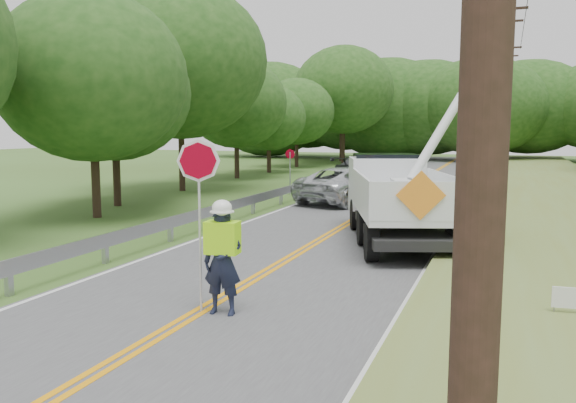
% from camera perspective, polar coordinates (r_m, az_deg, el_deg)
% --- Properties ---
extents(ground, '(140.00, 140.00, 0.00)m').
position_cam_1_polar(ground, '(9.81, -12.77, -12.92)').
color(ground, '#39531D').
rests_on(ground, ground).
extents(road, '(7.20, 96.00, 0.03)m').
position_cam_1_polar(road, '(22.50, 7.20, -1.37)').
color(road, '#49494B').
rests_on(road, ground).
extents(guardrail, '(0.18, 48.00, 0.77)m').
position_cam_1_polar(guardrail, '(24.51, -1.46, 0.67)').
color(guardrail, '#9D9EA4').
rests_on(guardrail, ground).
extents(utility_poles, '(1.60, 43.30, 10.00)m').
position_cam_1_polar(utility_poles, '(24.74, 20.65, 11.21)').
color(utility_poles, black).
rests_on(utility_poles, ground).
extents(tall_grass_verge, '(7.00, 96.00, 0.30)m').
position_cam_1_polar(tall_grass_verge, '(21.98, 25.52, -1.86)').
color(tall_grass_verge, olive).
rests_on(tall_grass_verge, ground).
extents(treeline_left, '(10.97, 55.91, 11.48)m').
position_cam_1_polar(treeline_left, '(41.35, -1.82, 11.10)').
color(treeline_left, '#332319').
rests_on(treeline_left, ground).
extents(treeline_horizon, '(57.42, 13.85, 10.89)m').
position_cam_1_polar(treeline_horizon, '(63.98, 16.16, 8.86)').
color(treeline_horizon, '#1D4614').
rests_on(treeline_horizon, ground).
extents(flagger, '(1.17, 0.53, 3.13)m').
position_cam_1_polar(flagger, '(10.47, -6.49, -5.04)').
color(flagger, '#191E33').
rests_on(flagger, road).
extents(bucket_truck, '(4.81, 7.45, 6.91)m').
position_cam_1_polar(bucket_truck, '(18.18, 10.69, 1.46)').
color(bucket_truck, black).
rests_on(bucket_truck, road).
extents(suv_silver, '(4.41, 6.29, 1.60)m').
position_cam_1_polar(suv_silver, '(26.26, 6.08, 1.64)').
color(suv_silver, silver).
rests_on(suv_silver, road).
extents(suv_darkgrey, '(4.16, 6.54, 1.76)m').
position_cam_1_polar(suv_darkgrey, '(34.53, 8.38, 3.08)').
color(suv_darkgrey, '#3E4046').
rests_on(suv_darkgrey, road).
extents(stop_sign_permanent, '(0.49, 0.06, 2.31)m').
position_cam_1_polar(stop_sign_permanent, '(28.94, 0.20, 3.58)').
color(stop_sign_permanent, '#9D9EA4').
rests_on(stop_sign_permanent, ground).
extents(yard_sign, '(0.51, 0.07, 0.73)m').
position_cam_1_polar(yard_sign, '(10.80, 25.74, -8.64)').
color(yard_sign, white).
rests_on(yard_sign, ground).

